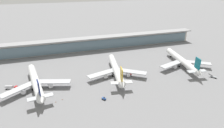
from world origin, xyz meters
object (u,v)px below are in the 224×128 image
Objects in this scene: airliner_right_stand at (182,61)px; service_truck_under_wing_red at (130,74)px; safety_cone_charlie at (44,100)px; airliner_centre_stand at (116,70)px; safety_cone_bravo at (62,99)px; service_truck_near_nose_red at (11,87)px; service_truck_by_tail_blue at (104,98)px; airliner_left_stand at (36,82)px; service_truck_mid_apron_grey at (213,77)px; safety_cone_alpha at (56,102)px.

service_truck_under_wing_red is at bearing -178.19° from airliner_right_stand.
airliner_centre_stand is at bearing 19.60° from safety_cone_charlie.
service_truck_under_wing_red is at bearing 19.70° from safety_cone_bravo.
service_truck_near_nose_red is 72.22m from service_truck_by_tail_blue.
service_truck_by_tail_blue is (63.09, -35.13, -0.83)m from service_truck_near_nose_red.
service_truck_near_nose_red is 44.66m from safety_cone_bravo.
airliner_right_stand is (129.82, 1.36, 0.00)m from airliner_left_stand.
service_truck_mid_apron_grey reaches higher than service_truck_under_wing_red.
service_truck_mid_apron_grey is at bearing -11.32° from service_truck_near_nose_red.
airliner_right_stand is 21.26× the size of service_truck_under_wing_red.
airliner_right_stand is 30.54m from service_truck_mid_apron_grey.
service_truck_under_wing_red is (11.86, -2.56, -4.63)m from airliner_centre_stand.
airliner_left_stand is at bearing -179.40° from airliner_right_stand.
airliner_right_stand is 7.37× the size of service_truck_near_nose_red.
service_truck_mid_apron_grey is (159.45, -31.91, -0.90)m from service_truck_near_nose_red.
service_truck_near_nose_red is at bearing 164.17° from airliner_left_stand.
safety_cone_bravo is 1.00× the size of safety_cone_charlie.
airliner_right_stand is at bearing 111.72° from service_truck_mid_apron_grey.
safety_cone_bravo is at bearing -160.30° from service_truck_under_wing_red.
airliner_left_stand reaches higher than safety_cone_bravo.
safety_cone_alpha is at bearing -42.13° from service_truck_near_nose_red.
service_truck_by_tail_blue is 40.56m from safety_cone_charlie.
service_truck_by_tail_blue is at bearing -16.03° from safety_cone_charlie.
airliner_left_stand is at bearing -178.03° from airliner_centre_stand.
airliner_left_stand is at bearing 179.74° from service_truck_under_wing_red.
service_truck_near_nose_red is (-18.46, 5.23, -3.79)m from airliner_left_stand.
service_truck_near_nose_red is at bearing 177.91° from airliner_centre_stand.
service_truck_near_nose_red is at bearing 178.50° from airliner_right_stand.
safety_cone_charlie is at bearing 148.64° from safety_cone_alpha.
service_truck_under_wing_red is 0.93× the size of service_truck_by_tail_blue.
airliner_centre_stand is at bearing 1.97° from airliner_left_stand.
service_truck_under_wing_red reaches higher than safety_cone_bravo.
service_truck_mid_apron_grey is 135.58m from safety_cone_charlie.
service_truck_near_nose_red reaches higher than service_truck_mid_apron_grey.
safety_cone_charlie is (-7.22, 4.40, 0.00)m from safety_cone_alpha.
service_truck_under_wing_red is 69.90m from service_truck_mid_apron_grey.
service_truck_under_wing_red is 43.27m from service_truck_by_tail_blue.
service_truck_mid_apron_grey reaches higher than service_truck_by_tail_blue.
service_truck_under_wing_red is at bearing 43.08° from service_truck_by_tail_blue.
airliner_centre_stand is 12.99m from service_truck_under_wing_red.
airliner_right_stand is 119.59m from safety_cone_alpha.
airliner_centre_stand reaches higher than safety_cone_charlie.
service_truck_under_wing_red is at bearing -3.37° from service_truck_near_nose_red.
airliner_centre_stand is at bearing 26.18° from safety_cone_alpha.
safety_cone_alpha is (-116.95, -24.46, -5.18)m from airliner_right_stand.
safety_cone_bravo is at bearing -36.70° from service_truck_near_nose_red.
service_truck_by_tail_blue is at bearing -29.11° from service_truck_near_nose_red.
service_truck_under_wing_red reaches higher than safety_cone_alpha.
service_truck_by_tail_blue is (-96.36, -3.22, 0.07)m from service_truck_mid_apron_grey.
safety_cone_bravo is (-47.04, -23.65, -5.18)m from airliner_centre_stand.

